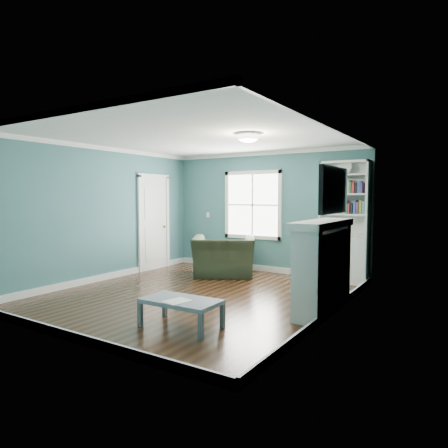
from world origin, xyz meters
The scene contains 13 objects.
floor centered at (0.00, 0.00, 0.00)m, with size 5.00×5.00×0.00m, color black.
room_walls centered at (0.00, 0.00, 1.58)m, with size 5.00×5.00×5.00m.
trim centered at (0.00, 0.00, 1.24)m, with size 4.50×5.00×2.60m.
window centered at (-0.30, 2.49, 1.45)m, with size 1.40×0.06×1.50m.
bookshelf centered at (1.77, 2.30, 0.92)m, with size 0.90×0.35×2.31m.
fireplace centered at (2.08, 0.20, 0.64)m, with size 0.44×1.58×1.30m.
tv centered at (2.20, 0.20, 1.72)m, with size 0.06×1.10×0.65m, color black.
door centered at (-2.22, 1.40, 1.07)m, with size 0.12×0.98×2.17m.
ceiling_fixture centered at (0.90, 0.10, 2.55)m, with size 0.38×0.38×0.15m.
light_switch centered at (-1.50, 2.48, 1.20)m, with size 0.08×0.01×0.12m, color white.
recliner centered at (-0.49, 1.60, 0.55)m, with size 1.25×0.81×1.09m, color black.
coffee_table centered at (0.79, -1.42, 0.31)m, with size 0.99×0.56×0.36m.
paper_sheet centered at (0.81, -1.52, 0.36)m, with size 0.25×0.31×0.00m, color white.
Camera 1 is at (3.88, -5.28, 1.64)m, focal length 32.00 mm.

